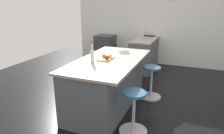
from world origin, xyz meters
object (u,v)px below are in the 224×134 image
at_px(kitchen_island, 107,83).
at_px(water_bottle, 92,56).
at_px(cutting_board, 106,59).
at_px(fruit_bowl, 124,51).
at_px(apple_green, 104,56).
at_px(apple_red, 107,57).
at_px(apple_yellow, 110,56).
at_px(stool_by_window, 151,83).
at_px(oven_range, 105,48).
at_px(stool_middle, 134,114).

bearing_deg(kitchen_island, water_bottle, -22.92).
bearing_deg(cutting_board, fruit_bowl, 166.89).
bearing_deg(cutting_board, kitchen_island, 131.45).
relative_size(apple_green, apple_red, 0.94).
bearing_deg(apple_red, cutting_board, -140.29).
bearing_deg(kitchen_island, apple_red, 22.13).
bearing_deg(apple_red, water_bottle, -37.14).
relative_size(kitchen_island, cutting_board, 5.84).
bearing_deg(apple_yellow, apple_red, -3.98).
distance_m(kitchen_island, apple_green, 0.53).
xyz_separation_m(water_bottle, fruit_bowl, (-0.93, 0.26, -0.08)).
bearing_deg(stool_by_window, cutting_board, -47.28).
distance_m(cutting_board, apple_yellow, 0.10).
height_order(water_bottle, fruit_bowl, water_bottle).
height_order(oven_range, kitchen_island, kitchen_island).
xyz_separation_m(oven_range, water_bottle, (3.29, 1.20, 0.62)).
xyz_separation_m(stool_by_window, cutting_board, (0.68, -0.74, 0.63)).
distance_m(oven_range, apple_green, 3.26).
bearing_deg(water_bottle, apple_yellow, 153.09).
height_order(oven_range, apple_red, apple_red).
height_order(apple_yellow, apple_red, apple_red).
xyz_separation_m(apple_red, fruit_bowl, (-0.70, 0.09, -0.02)).
bearing_deg(stool_middle, stool_by_window, 180.00).
xyz_separation_m(stool_by_window, water_bottle, (0.99, -0.86, 0.74)).
height_order(cutting_board, apple_yellow, apple_yellow).
bearing_deg(water_bottle, kitchen_island, 157.08).
relative_size(oven_range, cutting_board, 2.47).
bearing_deg(fruit_bowl, kitchen_island, -11.48).
height_order(stool_by_window, cutting_board, cutting_board).
xyz_separation_m(oven_range, stool_by_window, (2.30, 2.05, -0.12)).
relative_size(kitchen_island, fruit_bowl, 9.82).
bearing_deg(cutting_board, apple_yellow, 130.09).
xyz_separation_m(oven_range, apple_green, (2.95, 1.26, 0.55)).
bearing_deg(fruit_bowl, stool_middle, 25.06).
bearing_deg(cutting_board, apple_green, -125.22).
distance_m(stool_by_window, apple_yellow, 1.14).
xyz_separation_m(apple_red, water_bottle, (0.23, -0.18, 0.06)).
relative_size(oven_range, stool_middle, 1.30).
height_order(stool_by_window, apple_green, apple_green).
relative_size(stool_middle, apple_yellow, 9.75).
bearing_deg(kitchen_island, cutting_board, -48.55).
distance_m(apple_green, water_bottle, 0.35).
bearing_deg(fruit_bowl, apple_yellow, -7.62).
relative_size(stool_by_window, water_bottle, 2.19).
height_order(stool_middle, water_bottle, water_bottle).
bearing_deg(apple_green, water_bottle, -11.50).
xyz_separation_m(kitchen_island, water_bottle, (0.33, -0.14, 0.59)).
height_order(cutting_board, water_bottle, water_bottle).
height_order(kitchen_island, apple_red, apple_red).
relative_size(kitchen_island, apple_yellow, 29.99).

